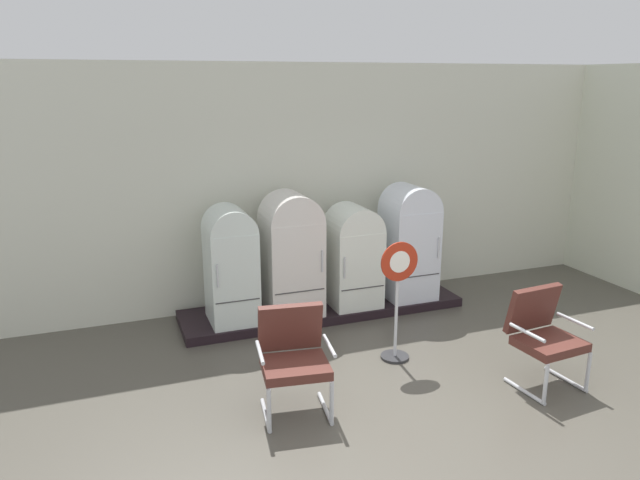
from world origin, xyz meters
TOP-DOWN VIEW (x-y plane):
  - ground at (0.00, 0.00)m, footprint 12.00×10.00m
  - back_wall at (0.00, 3.66)m, footprint 11.76×0.12m
  - side_wall_right at (4.66, 2.48)m, footprint 0.16×2.20m
  - display_plinth at (0.00, 3.02)m, footprint 3.78×0.95m
  - refrigerator_0 at (-1.25, 2.92)m, footprint 0.58×0.68m
  - refrigerator_1 at (-0.47, 2.92)m, footprint 0.70×0.69m
  - refrigerator_2 at (0.39, 2.91)m, footprint 0.65×0.67m
  - refrigerator_3 at (1.21, 2.91)m, footprint 0.65×0.67m
  - armchair_left at (-1.11, 0.87)m, footprint 0.74×0.71m
  - armchair_right at (1.42, 0.45)m, footprint 0.72×0.68m
  - sign_stand at (0.28, 1.46)m, footprint 0.44×0.32m

SIDE VIEW (x-z plane):
  - ground at x=0.00m, z-range -0.05..0.00m
  - display_plinth at x=0.00m, z-range 0.00..0.12m
  - armchair_left at x=-1.11m, z-range 0.07..1.08m
  - armchair_right at x=1.42m, z-range 0.07..1.08m
  - sign_stand at x=0.28m, z-range -0.03..1.33m
  - refrigerator_2 at x=0.39m, z-range 0.15..1.50m
  - refrigerator_0 at x=-1.25m, z-range 0.16..1.62m
  - refrigerator_3 at x=1.21m, z-range 0.16..1.73m
  - refrigerator_1 at x=-0.47m, z-range 0.16..1.74m
  - side_wall_right at x=4.66m, z-range -0.01..3.25m
  - back_wall at x=0.00m, z-range 0.01..3.28m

